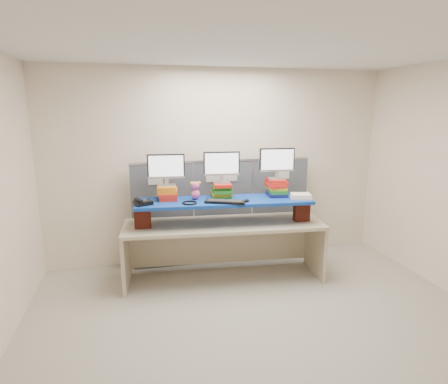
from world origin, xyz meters
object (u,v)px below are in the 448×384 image
object	(u,v)px
desk_phone	(143,202)
keyboard	(225,202)
desk	(224,235)
monitor_center	(222,165)
monitor_left	(166,168)
blue_board	(224,201)
monitor_right	(277,161)

from	to	relation	value
desk_phone	keyboard	bearing A→B (deg)	-29.79
desk	monitor_center	size ratio (longest dim) A/B	5.61
monitor_center	desk_phone	distance (m)	1.10
monitor_left	desk_phone	size ratio (longest dim) A/B	1.94
blue_board	monitor_center	world-z (taller)	monitor_center
keyboard	desk_phone	world-z (taller)	desk_phone
desk	keyboard	xyz separation A→B (m)	(-0.02, -0.16, 0.49)
monitor_center	keyboard	size ratio (longest dim) A/B	0.90
monitor_right	monitor_left	bearing A→B (deg)	180.00
blue_board	desk_phone	bearing A→B (deg)	-173.98
blue_board	desk	bearing A→B (deg)	-174.76
monitor_center	keyboard	world-z (taller)	monitor_center
blue_board	monitor_left	size ratio (longest dim) A/B	4.76
monitor_left	monitor_right	bearing A→B (deg)	-0.00
monitor_left	keyboard	world-z (taller)	monitor_left
desk_phone	monitor_center	bearing A→B (deg)	-14.04
monitor_right	desk_phone	world-z (taller)	monitor_right
monitor_right	desk_phone	xyz separation A→B (m)	(-1.75, -0.07, -0.43)
monitor_center	monitor_right	xyz separation A→B (m)	(0.73, -0.07, 0.03)
desk	monitor_right	world-z (taller)	monitor_right
desk	blue_board	xyz separation A→B (m)	(0.00, 0.00, 0.45)
monitor_center	monitor_right	size ratio (longest dim) A/B	1.00
monitor_left	keyboard	distance (m)	0.86
monitor_center	monitor_right	world-z (taller)	monitor_right
blue_board	monitor_left	distance (m)	0.85
monitor_center	keyboard	distance (m)	0.50
desk	monitor_left	world-z (taller)	monitor_left
monitor_center	desk_phone	xyz separation A→B (m)	(-1.02, -0.13, -0.40)
desk	monitor_left	bearing A→B (deg)	170.65
desk	keyboard	size ratio (longest dim) A/B	5.04
monitor_center	keyboard	bearing A→B (deg)	-89.10
monitor_left	monitor_right	distance (m)	1.44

